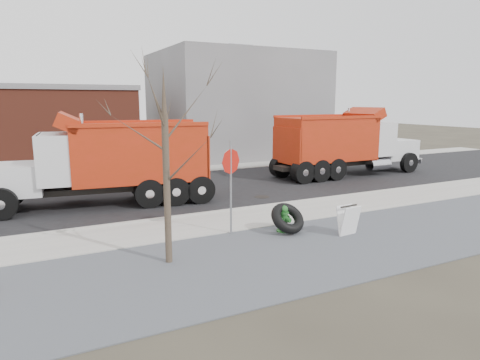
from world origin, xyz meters
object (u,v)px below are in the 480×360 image
stop_sign (231,172)px  dump_truck_red_a (344,142)px  dump_truck_red_b (109,159)px  truck_tire (288,218)px  sandwich_board (348,220)px  fire_hydrant (284,220)px

stop_sign → dump_truck_red_a: dump_truck_red_a is taller
dump_truck_red_a → dump_truck_red_b: (-13.56, -1.33, -0.03)m
truck_tire → dump_truck_red_a: (9.13, 8.03, 1.46)m
stop_sign → sandwich_board: (3.31, -1.84, -1.55)m
fire_hydrant → stop_sign: bearing=140.2°
fire_hydrant → dump_truck_red_a: bearing=19.2°
fire_hydrant → dump_truck_red_b: size_ratio=0.10×
truck_tire → sandwich_board: size_ratio=1.30×
truck_tire → stop_sign: 2.43m
dump_truck_red_a → sandwich_board: bearing=-130.5°
fire_hydrant → sandwich_board: size_ratio=0.93×
fire_hydrant → stop_sign: size_ratio=0.30×
stop_sign → dump_truck_red_b: 6.55m
stop_sign → dump_truck_red_a: bearing=33.3°
stop_sign → sandwich_board: bearing=-29.7°
fire_hydrant → truck_tire: (0.02, -0.17, 0.10)m
sandwich_board → stop_sign: bearing=145.6°
fire_hydrant → dump_truck_red_a: (9.15, 7.86, 1.55)m
stop_sign → sandwich_board: 4.10m
fire_hydrant → truck_tire: size_ratio=0.72×
dump_truck_red_a → stop_sign: bearing=-147.0°
truck_tire → fire_hydrant: bearing=97.3°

